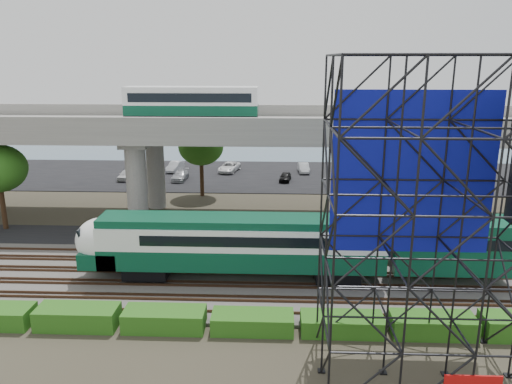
{
  "coord_description": "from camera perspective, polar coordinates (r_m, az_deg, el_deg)",
  "views": [
    {
      "loc": [
        2.24,
        -29.45,
        14.86
      ],
      "look_at": [
        0.76,
        6.0,
        5.33
      ],
      "focal_mm": 35.0,
      "sensor_mm": 36.0,
      "label": 1
    }
  ],
  "objects": [
    {
      "name": "harbor_water",
      "position": [
        86.76,
        0.87,
        5.18
      ],
      "size": [
        140.0,
        40.0,
        0.03
      ],
      "primitive_type": "cube",
      "color": "slate",
      "rests_on": "ground"
    },
    {
      "name": "hedge_strip",
      "position": [
        28.96,
        -0.37,
        -14.56
      ],
      "size": [
        34.6,
        1.8,
        1.2
      ],
      "color": "#255C15",
      "rests_on": "ground"
    },
    {
      "name": "ballast_bed",
      "position": [
        34.82,
        -1.55,
        -10.06
      ],
      "size": [
        90.0,
        12.0,
        0.2
      ],
      "primitive_type": "cube",
      "color": "slate",
      "rests_on": "ground"
    },
    {
      "name": "parking_lot",
      "position": [
        65.2,
        0.35,
        1.89
      ],
      "size": [
        90.0,
        18.0,
        0.08
      ],
      "primitive_type": "cube",
      "color": "black",
      "rests_on": "ground"
    },
    {
      "name": "ground",
      "position": [
        33.07,
        -1.79,
        -11.68
      ],
      "size": [
        140.0,
        140.0,
        0.0
      ],
      "primitive_type": "plane",
      "color": "#474233",
      "rests_on": "ground"
    },
    {
      "name": "scaffold_tower",
      "position": [
        23.71,
        19.04,
        -3.97
      ],
      "size": [
        9.36,
        6.36,
        15.0
      ],
      "color": "black",
      "rests_on": "ground"
    },
    {
      "name": "overpass",
      "position": [
        46.01,
        -0.94,
        6.72
      ],
      "size": [
        80.0,
        12.0,
        12.4
      ],
      "color": "#9E9B93",
      "rests_on": "ground"
    },
    {
      "name": "commuter_train",
      "position": [
        33.66,
        1.93,
        -5.83
      ],
      "size": [
        29.3,
        3.06,
        4.3
      ],
      "color": "black",
      "rests_on": "rail_tracks"
    },
    {
      "name": "rail_tracks",
      "position": [
        34.74,
        -1.55,
        -9.79
      ],
      "size": [
        90.0,
        9.52,
        0.16
      ],
      "color": "#472D1E",
      "rests_on": "ballast_bed"
    },
    {
      "name": "parked_cars",
      "position": [
        64.92,
        -0.6,
        2.41
      ],
      "size": [
        35.52,
        9.5,
        1.29
      ],
      "color": "silver",
      "rests_on": "parking_lot"
    },
    {
      "name": "suv",
      "position": [
        42.45,
        -4.0,
        -4.35
      ],
      "size": [
        5.64,
        3.85,
        1.43
      ],
      "primitive_type": "imported",
      "rotation": [
        0.0,
        0.0,
        1.88
      ],
      "color": "black",
      "rests_on": "service_road"
    },
    {
      "name": "trees",
      "position": [
        47.07,
        -6.11,
        3.56
      ],
      "size": [
        40.94,
        16.94,
        7.69
      ],
      "color": "#382314",
      "rests_on": "ground"
    },
    {
      "name": "service_road",
      "position": [
        42.67,
        -0.77,
        -5.29
      ],
      "size": [
        90.0,
        5.0,
        0.08
      ],
      "primitive_type": "cube",
      "color": "black",
      "rests_on": "ground"
    }
  ]
}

